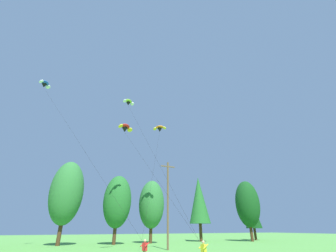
{
  "coord_description": "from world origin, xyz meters",
  "views": [
    {
      "loc": [
        -8.45,
        3.81,
        2.54
      ],
      "look_at": [
        1.3,
        24.33,
        12.71
      ],
      "focal_mm": 24.45,
      "sensor_mm": 36.0,
      "label": 1
    }
  ],
  "objects": [
    {
      "name": "kite_flyer_near",
      "position": [
        -1.07,
        23.81,
        1.0
      ],
      "size": [
        0.72,
        0.73,
        1.69
      ],
      "color": "gray",
      "rests_on": "ground_plane"
    },
    {
      "name": "utility_pole",
      "position": [
        5.62,
        33.47,
        5.94
      ],
      "size": [
        2.2,
        0.26,
        11.35
      ],
      "color": "brown",
      "rests_on": "ground_plane"
    },
    {
      "name": "parafoil_kite_mid_red_yellow",
      "position": [
        -1.56,
        31.72,
        14.84
      ],
      "size": [
        4.57,
        12.67,
        13.81
      ],
      "color": "red"
    },
    {
      "name": "parafoil_kite_low_lime_white",
      "position": [
        -0.3,
        36.03,
        21.34
      ],
      "size": [
        3.16,
        16.74,
        20.33
      ],
      "color": "#93D633"
    },
    {
      "name": "parafoil_kite_high_blue_white",
      "position": [
        -13.25,
        40.81,
        24.06
      ],
      "size": [
        12.86,
        18.32,
        23.07
      ],
      "color": "blue"
    },
    {
      "name": "treeline_tree_h",
      "position": [
        30.27,
        44.28,
        7.49
      ],
      "size": [
        5.14,
        5.14,
        12.37
      ],
      "color": "#472D19",
      "rests_on": "ground_plane"
    },
    {
      "name": "treeline_tree_g",
      "position": [
        20.58,
        48.82,
        8.31
      ],
      "size": [
        4.52,
        4.52,
        13.26
      ],
      "color": "#472D19",
      "rests_on": "ground_plane"
    },
    {
      "name": "parafoil_kite_far_orange",
      "position": [
        6.28,
        38.3,
        18.79
      ],
      "size": [
        8.82,
        15.68,
        17.8
      ],
      "color": "orange"
    },
    {
      "name": "treeline_tree_d",
      "position": [
        -6.83,
        47.48,
        8.1
      ],
      "size": [
        5.41,
        5.41,
        13.39
      ],
      "color": "#472D19",
      "rests_on": "ground_plane"
    },
    {
      "name": "treeline_tree_i",
      "position": [
        35.28,
        48.35,
        6.04
      ],
      "size": [
        3.72,
        3.72,
        9.65
      ],
      "color": "#472D19",
      "rests_on": "ground_plane"
    },
    {
      "name": "treeline_tree_e",
      "position": [
        1.73,
        46.37,
        6.93
      ],
      "size": [
        4.89,
        4.89,
        11.44
      ],
      "color": "#472D19",
      "rests_on": "ground_plane"
    },
    {
      "name": "kite_flyer_mid",
      "position": [
        2.16,
        19.99,
        1.0
      ],
      "size": [
        0.62,
        0.65,
        1.69
      ],
      "color": "navy",
      "rests_on": "ground_plane"
    },
    {
      "name": "treeline_tree_f",
      "position": [
        8.66,
        47.27,
        6.81
      ],
      "size": [
        4.84,
        4.84,
        11.25
      ],
      "color": "#472D19",
      "rests_on": "ground_plane"
    }
  ]
}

